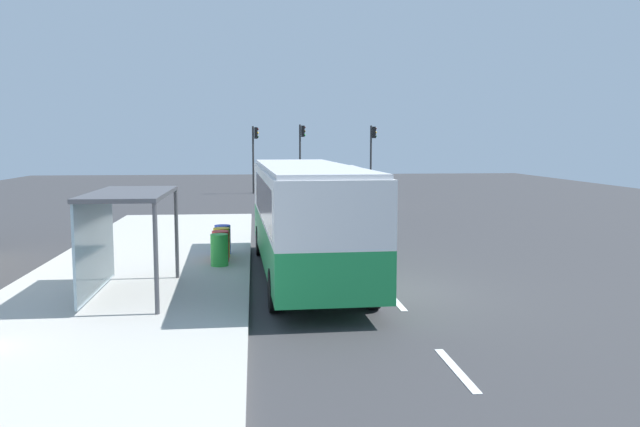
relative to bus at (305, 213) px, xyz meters
The scene contains 22 objects.
ground_plane 12.33m from the bus, 81.92° to the left, with size 56.00×92.00×0.04m, color #38383A.
sidewalk_platform 5.00m from the bus, behind, with size 6.20×30.00×0.18m, color beige.
lane_stripe_seg_0 8.37m from the bus, 76.10° to the right, with size 0.16×2.20×0.01m, color silver.
lane_stripe_seg_1 3.98m from the bus, 56.19° to the right, with size 0.16×2.20×0.01m, color silver.
lane_stripe_seg_2 3.39m from the bus, 46.52° to the left, with size 0.16×2.20×0.01m, color silver.
lane_stripe_seg_3 7.56m from the bus, 74.48° to the left, with size 0.16×2.20×0.01m, color silver.
lane_stripe_seg_4 12.37m from the bus, 80.76° to the left, with size 0.16×2.20×0.01m, color silver.
lane_stripe_seg_5 17.28m from the bus, 83.44° to the left, with size 0.16×2.20×0.01m, color silver.
lane_stripe_seg_6 22.23m from the bus, 84.92° to the left, with size 0.16×2.20×0.01m, color silver.
lane_stripe_seg_7 27.20m from the bus, 85.85° to the left, with size 0.16×2.20×0.01m, color silver.
bus is the anchor object (origin of this frame).
white_van 22.06m from the bus, 79.78° to the left, with size 2.11×5.24×2.30m.
sedan_near 34.00m from the bus, 83.21° to the left, with size 2.05×4.49×1.52m.
sedan_far 26.51m from the bus, 81.29° to the left, with size 1.98×4.47×1.52m.
recycling_bin_green 2.95m from the bus, 156.88° to the left, with size 0.52×0.52×0.95m, color green.
recycling_bin_red 3.27m from the bus, 144.68° to the left, with size 0.52×0.52×0.95m, color red.
recycling_bin_yellow 3.70m from the bus, 135.29° to the left, with size 0.52×0.52×0.95m, color yellow.
recycling_bin_blue 4.19m from the bus, 128.19° to the left, with size 0.52×0.52×0.95m, color blue.
traffic_light_near_side 30.41m from the bus, 76.26° to the left, with size 0.49×0.28×4.98m.
traffic_light_far_side 30.37m from the bus, 92.62° to the left, with size 0.49×0.28×4.94m.
traffic_light_median 31.22m from the bus, 86.12° to the left, with size 0.49×0.28×5.08m.
bus_shelter 5.32m from the bus, 152.16° to the right, with size 1.80×4.00×2.50m.
Camera 1 is at (-3.15, -16.62, 3.89)m, focal length 37.15 mm.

